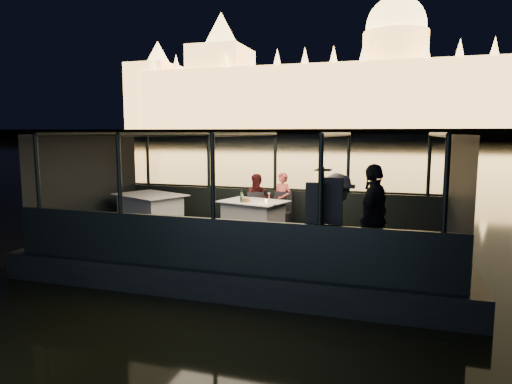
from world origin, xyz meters
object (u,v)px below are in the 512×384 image
(dining_table_aft, at_px, (150,213))
(chair_port_right, at_px, (281,212))
(coat_stand, at_px, (322,222))
(passenger_dark, at_px, (373,221))
(passenger_stripe, at_px, (337,221))
(person_woman_coral, at_px, (282,198))
(chair_port_left, at_px, (253,211))
(dining_table_central, at_px, (253,217))
(wine_bottle, at_px, (241,195))
(person_man_maroon, at_px, (258,197))

(dining_table_aft, xyz_separation_m, chair_port_right, (3.09, 0.73, 0.06))
(coat_stand, relative_size, passenger_dark, 0.98)
(chair_port_right, distance_m, passenger_dark, 3.40)
(passenger_stripe, bearing_deg, person_woman_coral, 4.84)
(chair_port_left, bearing_deg, passenger_dark, -49.05)
(dining_table_central, height_order, person_woman_coral, person_woman_coral)
(dining_table_aft, relative_size, chair_port_left, 1.84)
(coat_stand, relative_size, person_woman_coral, 1.30)
(dining_table_central, bearing_deg, person_woman_coral, 54.63)
(chair_port_right, height_order, passenger_stripe, passenger_stripe)
(dining_table_central, height_order, passenger_stripe, passenger_stripe)
(person_woman_coral, bearing_deg, chair_port_right, -57.66)
(person_woman_coral, height_order, passenger_dark, passenger_dark)
(chair_port_right, xyz_separation_m, wine_bottle, (-0.77, -0.67, 0.47))
(coat_stand, bearing_deg, wine_bottle, 132.40)
(chair_port_right, height_order, person_man_maroon, person_man_maroon)
(passenger_dark, bearing_deg, person_woman_coral, -124.59)
(passenger_dark, bearing_deg, dining_table_central, -110.46)
(dining_table_central, xyz_separation_m, coat_stand, (2.04, -2.68, 0.51))
(person_woman_coral, bearing_deg, person_man_maroon, -158.06)
(coat_stand, xyz_separation_m, passenger_dark, (0.77, 0.61, -0.05))
(chair_port_left, distance_m, person_man_maroon, 0.40)
(person_man_maroon, bearing_deg, dining_table_aft, -167.47)
(passenger_stripe, relative_size, passenger_dark, 0.91)
(dining_table_central, distance_m, person_man_maroon, 0.81)
(dining_table_central, relative_size, passenger_stripe, 0.87)
(passenger_stripe, bearing_deg, person_man_maroon, 13.01)
(person_man_maroon, xyz_separation_m, passenger_dark, (2.91, -2.79, 0.10))
(dining_table_central, height_order, passenger_dark, passenger_dark)
(person_woman_coral, height_order, person_man_maroon, person_woman_coral)
(dining_table_aft, height_order, chair_port_left, chair_port_left)
(chair_port_left, height_order, passenger_dark, passenger_dark)
(chair_port_left, bearing_deg, person_woman_coral, 14.12)
(person_woman_coral, xyz_separation_m, person_man_maroon, (-0.62, 0.00, 0.00))
(coat_stand, bearing_deg, chair_port_right, 115.23)
(dining_table_aft, bearing_deg, wine_bottle, 1.37)
(dining_table_central, xyz_separation_m, person_man_maroon, (-0.11, 0.72, 0.36))
(chair_port_right, bearing_deg, passenger_stripe, -55.88)
(dining_table_aft, relative_size, wine_bottle, 6.12)
(person_man_maroon, relative_size, passenger_stripe, 0.80)
(person_man_maroon, bearing_deg, chair_port_left, -106.28)
(dining_table_aft, bearing_deg, dining_table_central, 6.27)
(coat_stand, distance_m, passenger_dark, 0.98)
(dining_table_central, xyz_separation_m, person_woman_coral, (0.51, 0.72, 0.36))
(dining_table_central, xyz_separation_m, chair_port_right, (0.56, 0.45, 0.06))
(passenger_dark, bearing_deg, chair_port_right, -122.33)
(dining_table_central, bearing_deg, chair_port_left, 107.09)
(chair_port_right, distance_m, coat_stand, 3.49)
(chair_port_left, bearing_deg, coat_stand, -63.68)
(chair_port_right, height_order, wine_bottle, wine_bottle)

